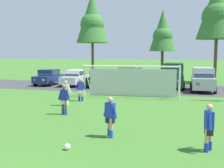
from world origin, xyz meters
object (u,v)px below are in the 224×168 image
Objects in this scene: player_winger_right at (110,117)px; parked_car_slot_center_left at (100,78)px; player_winger_left at (64,100)px; parked_car_slot_left at (75,78)px; parked_car_slot_right at (203,79)px; player_striker_near at (66,93)px; parked_car_slot_center_right at (174,75)px; soccer_ball at (67,147)px; player_trailing_back at (81,90)px; soccer_goal at (132,80)px; parked_car_slot_far_left at (49,77)px; player_midfield_center at (209,128)px; parked_car_slot_center at (130,77)px.

player_winger_right is 0.38× the size of parked_car_slot_center_left.
parked_car_slot_left is (-5.15, 13.15, 0.05)m from player_winger_left.
parked_car_slot_right is at bearing 74.83° from player_winger_right.
player_striker_near is at bearing 113.83° from player_winger_left.
player_winger_right is 17.64m from parked_car_slot_center_right.
soccer_ball is at bearing -62.98° from player_winger_left.
player_winger_left is at bearing -79.29° from player_trailing_back.
soccer_goal is 7.73m from player_winger_left.
parked_car_slot_center_right is at bearing 70.16° from player_winger_left.
parked_car_slot_far_left reaches higher than soccer_ball.
parked_car_slot_left is (-7.75, 18.24, 0.77)m from soccer_ball.
parked_car_slot_left is at bearing 126.18° from player_midfield_center.
parked_car_slot_left reaches higher than player_winger_left.
parked_car_slot_left is 13.04m from parked_car_slot_right.
soccer_ball is 18.27m from parked_car_slot_right.
parked_car_slot_center_left is at bearing 128.48° from soccer_goal.
soccer_goal is at bearing 114.12° from player_midfield_center.
player_winger_left is 15.58m from parked_car_slot_far_left.
player_midfield_center is 0.35× the size of parked_car_slot_center.
soccer_goal reaches higher than parked_car_slot_right.
player_midfield_center is 1.00× the size of player_winger_left.
soccer_ball is 19.83m from parked_car_slot_left.
player_winger_left is at bearing -93.85° from parked_car_slot_center.
player_midfield_center is at bearing -53.82° from parked_car_slot_left.
parked_car_slot_center_left is (5.98, -0.02, 0.00)m from parked_car_slot_far_left.
player_winger_left is 0.34× the size of parked_car_slot_center_right.
player_winger_left is (1.08, -2.44, 0.00)m from player_striker_near.
soccer_ball is at bearing -74.88° from parked_car_slot_center_left.
parked_car_slot_far_left is at bearing 122.25° from player_winger_left.
player_winger_left is 14.12m from parked_car_slot_left.
player_trailing_back is 0.35× the size of parked_car_slot_center.
player_trailing_back is 0.39× the size of parked_car_slot_far_left.
soccer_goal is 1.77× the size of parked_car_slot_far_left.
parked_car_slot_center_left is (-1.52, 8.84, 0.05)m from player_trailing_back.
player_midfield_center is 0.34× the size of parked_car_slot_center_right.
soccer_ball is 0.05× the size of parked_car_slot_center.
parked_car_slot_right is (8.68, 8.06, 0.29)m from player_trailing_back.
parked_car_slot_center_right is at bearing 6.36° from parked_car_slot_left.
parked_car_slot_left is (3.17, -0.03, 0.00)m from parked_car_slot_far_left.
parked_car_slot_far_left and parked_car_slot_left have the same top height.
player_winger_right is 16.21m from parked_car_slot_right.
player_striker_near is 0.39× the size of parked_car_slot_left.
player_winger_right is (-3.68, 0.61, 0.00)m from player_midfield_center.
parked_car_slot_far_left is at bearing 179.82° from parked_car_slot_center_left.
player_winger_right is 0.35× the size of parked_car_slot_center.
soccer_goal is at bearing 44.69° from player_trailing_back.
soccer_ball is 19.59m from parked_car_slot_center_right.
player_trailing_back is at bearing -120.92° from parked_car_slot_center_right.
parked_car_slot_center_right reaches higher than parked_car_slot_far_left.
parked_car_slot_left is at bearing -179.75° from parked_car_slot_center_left.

